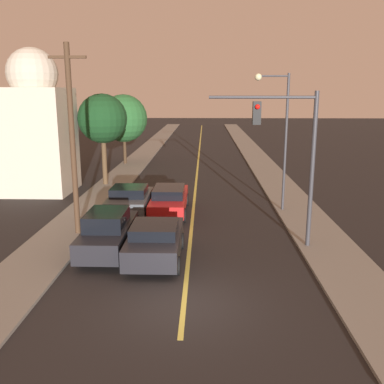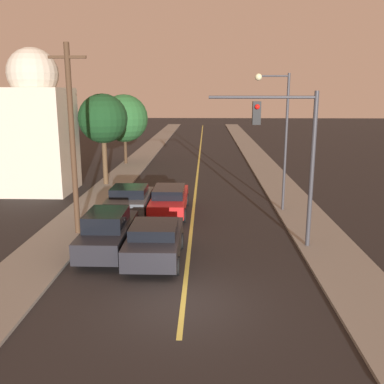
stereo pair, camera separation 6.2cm
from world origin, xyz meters
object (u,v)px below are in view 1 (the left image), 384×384
object	(u,v)px
car_outer_lane_second	(130,201)
tree_left_near	(124,118)
utility_pole_left	(72,138)
streetlamp_right	(279,124)
car_near_lane_second	(169,199)
car_outer_lane_front	(108,232)
tree_left_far	(103,119)
traffic_signal_mast	(290,144)
car_near_lane_front	(155,241)
domed_building_left	(37,127)

from	to	relation	value
car_outer_lane_second	tree_left_near	size ratio (longest dim) A/B	0.65
car_outer_lane_second	utility_pole_left	bearing A→B (deg)	-121.35
streetlamp_right	tree_left_near	distance (m)	18.94
car_near_lane_second	car_outer_lane_front	distance (m)	6.18
tree_left_far	traffic_signal_mast	bearing A→B (deg)	-49.28
car_outer_lane_second	utility_pole_left	world-z (taller)	utility_pole_left
car_outer_lane_second	streetlamp_right	world-z (taller)	streetlamp_right
traffic_signal_mast	utility_pole_left	xyz separation A→B (m)	(-9.16, 1.32, 0.07)
car_near_lane_front	utility_pole_left	bearing A→B (deg)	143.44
car_near_lane_front	car_outer_lane_second	size ratio (longest dim) A/B	1.07
car_outer_lane_second	car_near_lane_front	bearing A→B (deg)	-71.41
car_near_lane_front	utility_pole_left	size ratio (longest dim) A/B	0.52
tree_left_near	traffic_signal_mast	bearing A→B (deg)	-63.25
domed_building_left	traffic_signal_mast	bearing A→B (deg)	-35.39
car_outer_lane_second	utility_pole_left	xyz separation A→B (m)	(-1.87, -3.07, 3.56)
traffic_signal_mast	utility_pole_left	distance (m)	9.25
domed_building_left	streetlamp_right	bearing A→B (deg)	-16.62
car_outer_lane_front	traffic_signal_mast	distance (m)	8.11
car_near_lane_front	car_outer_lane_front	bearing A→B (deg)	158.12
car_outer_lane_front	tree_left_far	bearing A→B (deg)	103.47
car_near_lane_front	tree_left_far	size ratio (longest dim) A/B	0.69
car_outer_lane_front	tree_left_near	bearing A→B (deg)	98.65
tree_left_far	utility_pole_left	bearing A→B (deg)	-83.68
car_near_lane_second	domed_building_left	bearing A→B (deg)	150.83
domed_building_left	car_near_lane_second	bearing A→B (deg)	-29.17
car_outer_lane_front	tree_left_near	xyz separation A→B (m)	(-3.31, 21.77, 3.28)
utility_pole_left	tree_left_far	world-z (taller)	utility_pole_left
traffic_signal_mast	tree_left_near	distance (m)	23.55
utility_pole_left	car_outer_lane_second	bearing A→B (deg)	58.65
utility_pole_left	tree_left_near	size ratio (longest dim) A/B	1.35
domed_building_left	car_outer_lane_front	bearing A→B (deg)	-57.61
car_near_lane_second	car_outer_lane_front	size ratio (longest dim) A/B	1.12
traffic_signal_mast	domed_building_left	size ratio (longest dim) A/B	0.69
traffic_signal_mast	tree_left_near	bearing A→B (deg)	116.75
car_near_lane_second	utility_pole_left	world-z (taller)	utility_pole_left
car_near_lane_front	traffic_signal_mast	xyz separation A→B (m)	(5.28, 1.55, 3.56)
car_outer_lane_front	domed_building_left	xyz separation A→B (m)	(-6.84, 10.78, 3.36)
car_outer_lane_second	domed_building_left	distance (m)	9.48
utility_pole_left	streetlamp_right	bearing A→B (deg)	24.33
car_outer_lane_front	utility_pole_left	xyz separation A→B (m)	(-1.87, 2.07, 3.56)
tree_left_far	car_outer_lane_second	bearing A→B (deg)	-68.14
tree_left_near	car_outer_lane_front	bearing A→B (deg)	-81.35
car_near_lane_second	utility_pole_left	bearing A→B (deg)	-135.71
car_outer_lane_second	streetlamp_right	bearing A→B (deg)	9.37
car_near_lane_second	tree_left_near	world-z (taller)	tree_left_near
streetlamp_right	utility_pole_left	xyz separation A→B (m)	(-9.63, -4.35, -0.32)
car_near_lane_front	car_outer_lane_second	xyz separation A→B (m)	(-2.00, 5.95, 0.06)
car_near_lane_second	tree_left_far	distance (m)	9.39
domed_building_left	tree_left_near	bearing A→B (deg)	72.22
car_outer_lane_front	domed_building_left	size ratio (longest dim) A/B	0.51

